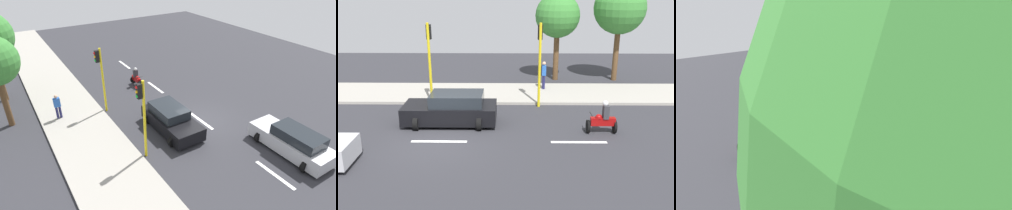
% 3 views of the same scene
% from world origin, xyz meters
% --- Properties ---
extents(ground_plane, '(40.00, 60.00, 0.10)m').
position_xyz_m(ground_plane, '(0.00, 0.00, -0.05)').
color(ground_plane, '#2D2D33').
extents(sidewalk, '(4.00, 60.00, 0.15)m').
position_xyz_m(sidewalk, '(7.00, 0.00, 0.07)').
color(sidewalk, '#9E998E').
rests_on(sidewalk, ground).
extents(lane_stripe_far_north, '(0.20, 2.40, 0.01)m').
position_xyz_m(lane_stripe_far_north, '(0.00, -12.00, 0.01)').
color(lane_stripe_far_north, white).
rests_on(lane_stripe_far_north, ground).
extents(lane_stripe_north, '(0.20, 2.40, 0.01)m').
position_xyz_m(lane_stripe_north, '(0.00, -6.00, 0.01)').
color(lane_stripe_north, white).
rests_on(lane_stripe_north, ground).
extents(lane_stripe_mid, '(0.20, 2.40, 0.01)m').
position_xyz_m(lane_stripe_mid, '(0.00, 0.00, 0.01)').
color(lane_stripe_mid, white).
rests_on(lane_stripe_mid, ground).
extents(lane_stripe_south, '(0.20, 2.40, 0.01)m').
position_xyz_m(lane_stripe_south, '(0.00, 6.00, 0.01)').
color(lane_stripe_south, white).
rests_on(lane_stripe_south, ground).
extents(car_black, '(2.35, 4.40, 1.52)m').
position_xyz_m(car_black, '(2.19, -0.26, 0.71)').
color(car_black, black).
rests_on(car_black, ground).
extents(car_silver, '(2.15, 4.58, 1.52)m').
position_xyz_m(car_silver, '(-2.20, 5.18, 0.71)').
color(car_silver, '#B7B7BC').
rests_on(car_silver, ground).
extents(motorcycle, '(0.60, 1.30, 1.53)m').
position_xyz_m(motorcycle, '(1.09, -7.21, 0.64)').
color(motorcycle, black).
rests_on(motorcycle, ground).
extents(pedestrian_near_signal, '(0.40, 0.24, 1.69)m').
position_xyz_m(pedestrian_near_signal, '(7.80, -5.09, 1.06)').
color(pedestrian_near_signal, '#1E1E4C').
rests_on(pedestrian_near_signal, sidewalk).
extents(traffic_light_corner, '(0.49, 0.24, 4.50)m').
position_xyz_m(traffic_light_corner, '(4.85, -4.59, 2.93)').
color(traffic_light_corner, yellow).
rests_on(traffic_light_corner, ground).
extents(traffic_light_midblock, '(0.49, 0.24, 4.50)m').
position_xyz_m(traffic_light_midblock, '(4.85, 1.21, 2.93)').
color(traffic_light_midblock, yellow).
rests_on(traffic_light_midblock, ground).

